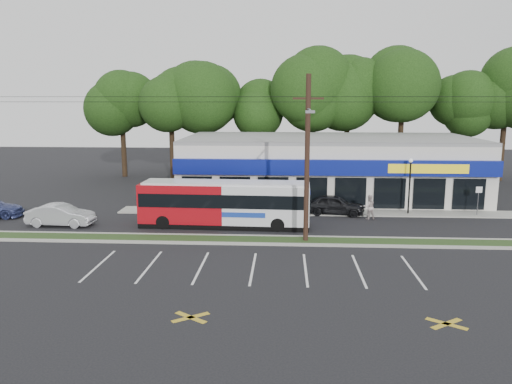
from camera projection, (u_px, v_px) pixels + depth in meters
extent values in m
plane|color=black|center=(255.00, 246.00, 29.55)|extent=(120.00, 120.00, 0.00)
cube|color=#283716|center=(256.00, 240.00, 30.52)|extent=(40.00, 1.60, 0.12)
cube|color=#9E9E93|center=(256.00, 244.00, 29.69)|extent=(40.00, 0.25, 0.14)
cube|color=#9E9E93|center=(257.00, 236.00, 31.36)|extent=(40.00, 0.25, 0.14)
cube|color=#9E9E93|center=(328.00, 212.00, 38.09)|extent=(32.00, 2.20, 0.10)
cube|color=beige|center=(327.00, 168.00, 44.49)|extent=(25.00, 12.00, 5.00)
cube|color=navy|center=(335.00, 168.00, 38.19)|extent=(25.00, 0.50, 1.20)
cube|color=black|center=(334.00, 193.00, 38.74)|extent=(24.00, 0.12, 2.40)
cube|color=yellow|center=(428.00, 169.00, 37.53)|extent=(6.00, 0.06, 0.70)
cube|color=gray|center=(328.00, 138.00, 44.00)|extent=(25.00, 12.00, 0.30)
cylinder|color=black|center=(307.00, 160.00, 29.45)|extent=(0.30, 0.30, 10.00)
cube|color=black|center=(308.00, 98.00, 28.79)|extent=(1.80, 0.12, 0.12)
cylinder|color=#59595E|center=(309.00, 109.00, 27.72)|extent=(0.10, 2.40, 0.10)
cube|color=#59595E|center=(310.00, 112.00, 26.46)|extent=(0.50, 0.25, 0.15)
cylinder|color=black|center=(256.00, 97.00, 28.94)|extent=(50.00, 0.02, 0.02)
cylinder|color=black|center=(256.00, 102.00, 28.99)|extent=(50.00, 0.02, 0.02)
cylinder|color=black|center=(409.00, 188.00, 37.20)|extent=(0.12, 0.12, 4.00)
sphere|color=silver|center=(411.00, 160.00, 36.82)|extent=(0.30, 0.30, 0.30)
cylinder|color=#59595E|center=(478.00, 202.00, 36.89)|extent=(0.06, 0.06, 2.20)
cube|color=white|center=(479.00, 190.00, 36.67)|extent=(0.45, 0.04, 0.45)
cylinder|color=black|center=(126.00, 151.00, 55.45)|extent=(0.56, 0.56, 5.72)
sphere|color=black|center=(123.00, 100.00, 54.43)|extent=(6.76, 6.76, 6.76)
cylinder|color=black|center=(170.00, 151.00, 55.17)|extent=(0.56, 0.56, 5.72)
sphere|color=black|center=(169.00, 100.00, 54.14)|extent=(6.76, 6.76, 6.76)
cylinder|color=black|center=(215.00, 152.00, 54.89)|extent=(0.56, 0.56, 5.72)
sphere|color=black|center=(214.00, 100.00, 53.86)|extent=(6.76, 6.76, 6.76)
cylinder|color=black|center=(260.00, 152.00, 54.60)|extent=(0.56, 0.56, 5.72)
sphere|color=black|center=(260.00, 100.00, 53.58)|extent=(6.76, 6.76, 6.76)
cylinder|color=black|center=(306.00, 152.00, 54.32)|extent=(0.56, 0.56, 5.72)
sphere|color=black|center=(307.00, 100.00, 53.29)|extent=(6.76, 6.76, 6.76)
cylinder|color=black|center=(352.00, 153.00, 54.04)|extent=(0.56, 0.56, 5.72)
sphere|color=black|center=(354.00, 100.00, 53.01)|extent=(6.76, 6.76, 6.76)
cylinder|color=black|center=(399.00, 153.00, 53.75)|extent=(0.56, 0.56, 5.72)
sphere|color=black|center=(402.00, 100.00, 52.73)|extent=(6.76, 6.76, 6.76)
cylinder|color=black|center=(446.00, 153.00, 53.47)|extent=(0.56, 0.56, 5.72)
sphere|color=black|center=(450.00, 100.00, 52.45)|extent=(6.76, 6.76, 6.76)
cylinder|color=black|center=(494.00, 153.00, 53.19)|extent=(0.56, 0.56, 5.72)
sphere|color=black|center=(499.00, 100.00, 52.16)|extent=(6.76, 6.76, 6.76)
cube|color=#A10C14|center=(183.00, 202.00, 34.06)|extent=(5.81, 2.58, 2.62)
cube|color=white|center=(267.00, 204.00, 33.54)|extent=(5.81, 2.58, 2.62)
cube|color=black|center=(225.00, 224.00, 34.07)|extent=(11.53, 2.74, 0.33)
cube|color=black|center=(224.00, 198.00, 33.75)|extent=(11.30, 2.84, 0.91)
cube|color=black|center=(310.00, 202.00, 33.25)|extent=(0.13, 2.03, 1.34)
cube|color=#193899|center=(243.00, 215.00, 32.59)|extent=(2.86, 0.13, 0.33)
cube|color=white|center=(224.00, 183.00, 33.55)|extent=(10.95, 2.53, 0.17)
cylinder|color=black|center=(163.00, 222.00, 33.33)|extent=(0.92, 0.30, 0.92)
cylinder|color=black|center=(171.00, 215.00, 35.43)|extent=(0.92, 0.30, 0.92)
cylinder|color=black|center=(278.00, 225.00, 32.64)|extent=(0.92, 0.30, 0.92)
cylinder|color=black|center=(279.00, 217.00, 34.74)|extent=(0.92, 0.30, 0.92)
imported|color=black|center=(334.00, 205.00, 37.45)|extent=(4.66, 2.41, 1.52)
imported|color=#AAABB2|center=(61.00, 215.00, 34.13)|extent=(4.56, 1.72, 1.49)
imported|color=silver|center=(294.00, 203.00, 37.60)|extent=(0.71, 0.57, 1.69)
imported|color=#B6A7A4|center=(369.00, 207.00, 35.99)|extent=(0.99, 0.85, 1.78)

